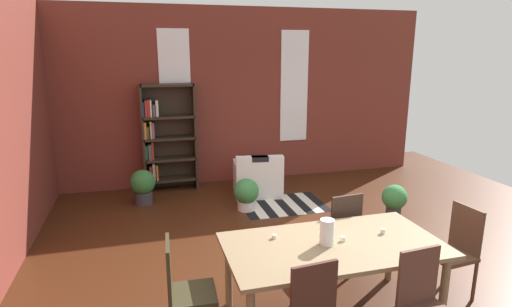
{
  "coord_description": "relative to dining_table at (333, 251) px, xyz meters",
  "views": [
    {
      "loc": [
        -1.75,
        -3.94,
        2.46
      ],
      "look_at": [
        -0.28,
        1.34,
        1.1
      ],
      "focal_mm": 29.23,
      "sensor_mm": 36.0,
      "label": 1
    }
  ],
  "objects": [
    {
      "name": "window_pane_1",
      "position": [
        1.26,
        4.43,
        1.11
      ],
      "size": [
        0.55,
        0.02,
        2.11
      ],
      "primitive_type": "cube",
      "color": "white"
    },
    {
      "name": "ground_plane",
      "position": [
        0.13,
        0.77,
        -0.68
      ],
      "size": [
        9.56,
        9.56,
        0.0
      ],
      "primitive_type": "plane",
      "color": "#401F0F"
    },
    {
      "name": "back_wall_brick",
      "position": [
        0.13,
        4.5,
        0.95
      ],
      "size": [
        7.46,
        0.12,
        3.24
      ],
      "primitive_type": "cube",
      "color": "maroon",
      "rests_on": "ground"
    },
    {
      "name": "armchair_white",
      "position": [
        0.28,
        3.55,
        -0.4
      ],
      "size": [
        0.91,
        0.91,
        0.75
      ],
      "color": "white",
      "rests_on": "ground"
    },
    {
      "name": "potted_plant_corner",
      "position": [
        -0.1,
        2.85,
        -0.4
      ],
      "size": [
        0.4,
        0.4,
        0.51
      ],
      "color": "silver",
      "rests_on": "ground"
    },
    {
      "name": "tealight_candle_1",
      "position": [
        -0.49,
        0.25,
        0.09
      ],
      "size": [
        0.04,
        0.04,
        0.04
      ],
      "primitive_type": "cylinder",
      "color": "silver",
      "rests_on": "dining_table"
    },
    {
      "name": "dining_chair_far_right",
      "position": [
        0.46,
        0.75,
        -0.16
      ],
      "size": [
        0.43,
        0.43,
        0.95
      ],
      "color": "#34261E",
      "rests_on": "ground"
    },
    {
      "name": "potted_plant_by_shelf",
      "position": [
        1.96,
        1.94,
        -0.38
      ],
      "size": [
        0.37,
        0.37,
        0.52
      ],
      "color": "#333338",
      "rests_on": "ground"
    },
    {
      "name": "dining_table",
      "position": [
        0.0,
        0.0,
        0.0
      ],
      "size": [
        1.99,
        1.04,
        0.75
      ],
      "color": "#816C4D",
      "rests_on": "ground"
    },
    {
      "name": "tealight_candle_2",
      "position": [
        0.11,
        0.02,
        0.1
      ],
      "size": [
        0.04,
        0.04,
        0.04
      ],
      "primitive_type": "cylinder",
      "color": "silver",
      "rests_on": "dining_table"
    },
    {
      "name": "potted_plant_window",
      "position": [
        -1.67,
        3.57,
        -0.36
      ],
      "size": [
        0.41,
        0.41,
        0.58
      ],
      "color": "#333338",
      "rests_on": "ground"
    },
    {
      "name": "window_pane_0",
      "position": [
        -1.0,
        4.43,
        1.11
      ],
      "size": [
        0.55,
        0.02,
        2.11
      ],
      "primitive_type": "cube",
      "color": "white"
    },
    {
      "name": "vase_on_table",
      "position": [
        -0.07,
        0.0,
        0.19
      ],
      "size": [
        0.13,
        0.13,
        0.24
      ],
      "primitive_type": "cylinder",
      "color": "silver",
      "rests_on": "dining_table"
    },
    {
      "name": "dining_chair_near_right",
      "position": [
        0.44,
        -0.75,
        -0.16
      ],
      "size": [
        0.43,
        0.43,
        0.95
      ],
      "color": "#543228",
      "rests_on": "ground"
    },
    {
      "name": "dining_chair_head_left",
      "position": [
        -1.37,
        0.0,
        -0.16
      ],
      "size": [
        0.42,
        0.42,
        0.95
      ],
      "color": "#332D1A",
      "rests_on": "ground"
    },
    {
      "name": "dining_chair_head_right",
      "position": [
        1.37,
        0.01,
        -0.16
      ],
      "size": [
        0.44,
        0.44,
        0.95
      ],
      "color": "#503324",
      "rests_on": "ground"
    },
    {
      "name": "striped_rug",
      "position": [
        0.53,
        2.9,
        -0.67
      ],
      "size": [
        1.35,
        0.96,
        0.01
      ],
      "color": "black",
      "rests_on": "ground"
    },
    {
      "name": "tealight_candle_0",
      "position": [
        0.55,
        0.07,
        0.1
      ],
      "size": [
        0.04,
        0.04,
        0.05
      ],
      "primitive_type": "cylinder",
      "color": "silver",
      "rests_on": "dining_table"
    },
    {
      "name": "bookshelf_tall",
      "position": [
        -1.23,
        4.24,
        0.3
      ],
      "size": [
        0.94,
        0.34,
        1.9
      ],
      "color": "#2D2319",
      "rests_on": "ground"
    }
  ]
}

